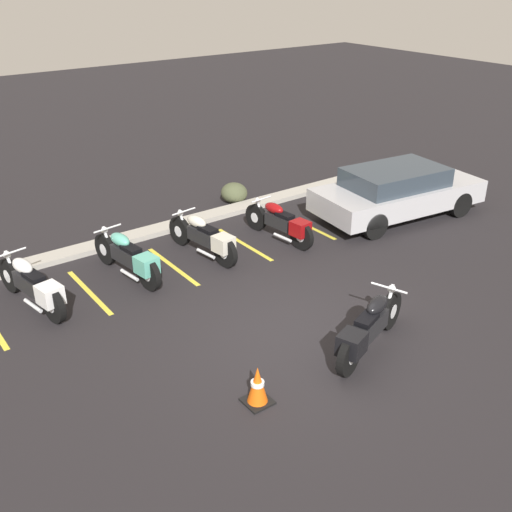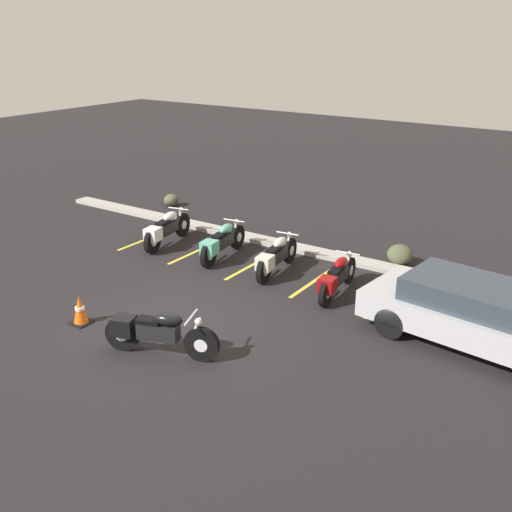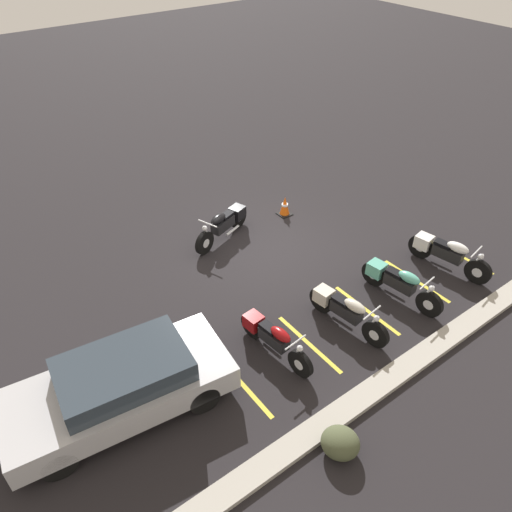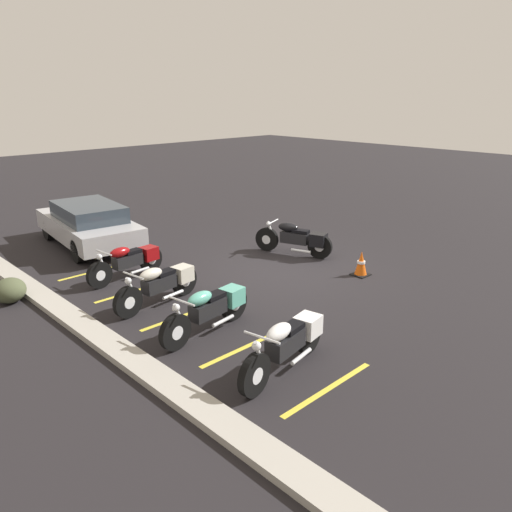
{
  "view_description": "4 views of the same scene",
  "coord_description": "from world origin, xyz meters",
  "px_view_note": "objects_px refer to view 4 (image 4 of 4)",
  "views": [
    {
      "loc": [
        -5.77,
        -6.57,
        5.81
      ],
      "look_at": [
        0.52,
        1.98,
        0.58
      ],
      "focal_mm": 42.0,
      "sensor_mm": 36.0,
      "label": 1
    },
    {
      "loc": [
        7.69,
        -8.28,
        5.84
      ],
      "look_at": [
        0.73,
        2.06,
        1.05
      ],
      "focal_mm": 42.0,
      "sensor_mm": 36.0,
      "label": 2
    },
    {
      "loc": [
        6.94,
        9.11,
        8.39
      ],
      "look_at": [
        0.84,
        0.87,
        0.61
      ],
      "focal_mm": 35.0,
      "sensor_mm": 36.0,
      "label": 3
    },
    {
      "loc": [
        -8.25,
        9.01,
        4.36
      ],
      "look_at": [
        -0.11,
        1.15,
        0.63
      ],
      "focal_mm": 35.0,
      "sensor_mm": 36.0,
      "label": 4
    }
  ],
  "objects_px": {
    "parked_bike_2": "(161,283)",
    "parked_bike_3": "(130,261)",
    "landscape_rock_1": "(10,290)",
    "traffic_cone": "(361,264)",
    "car_silver": "(89,224)",
    "motorcycle_black_featured": "(297,239)",
    "parked_bike_0": "(288,343)",
    "parked_bike_1": "(210,308)"
  },
  "relations": [
    {
      "from": "traffic_cone",
      "to": "car_silver",
      "type": "bearing_deg",
      "value": 27.58
    },
    {
      "from": "parked_bike_2",
      "to": "parked_bike_3",
      "type": "distance_m",
      "value": 1.89
    },
    {
      "from": "motorcycle_black_featured",
      "to": "parked_bike_3",
      "type": "distance_m",
      "value": 4.6
    },
    {
      "from": "parked_bike_0",
      "to": "parked_bike_3",
      "type": "height_order",
      "value": "parked_bike_0"
    },
    {
      "from": "parked_bike_1",
      "to": "parked_bike_2",
      "type": "bearing_deg",
      "value": -100.13
    },
    {
      "from": "parked_bike_2",
      "to": "car_silver",
      "type": "distance_m",
      "value": 5.17
    },
    {
      "from": "car_silver",
      "to": "traffic_cone",
      "type": "xyz_separation_m",
      "value": [
        -7.05,
        -3.68,
        -0.39
      ]
    },
    {
      "from": "parked_bike_3",
      "to": "landscape_rock_1",
      "type": "bearing_deg",
      "value": -16.78
    },
    {
      "from": "parked_bike_2",
      "to": "car_silver",
      "type": "bearing_deg",
      "value": -107.16
    },
    {
      "from": "car_silver",
      "to": "parked_bike_1",
      "type": "bearing_deg",
      "value": 178.85
    },
    {
      "from": "motorcycle_black_featured",
      "to": "parked_bike_0",
      "type": "xyz_separation_m",
      "value": [
        -3.94,
        4.66,
        0.0
      ]
    },
    {
      "from": "parked_bike_3",
      "to": "car_silver",
      "type": "distance_m",
      "value": 3.29
    },
    {
      "from": "parked_bike_0",
      "to": "parked_bike_1",
      "type": "xyz_separation_m",
      "value": [
        1.94,
        0.04,
        -0.01
      ]
    },
    {
      "from": "parked_bike_3",
      "to": "traffic_cone",
      "type": "xyz_separation_m",
      "value": [
        -3.82,
        -4.24,
        -0.16
      ]
    },
    {
      "from": "parked_bike_2",
      "to": "traffic_cone",
      "type": "height_order",
      "value": "parked_bike_2"
    },
    {
      "from": "parked_bike_1",
      "to": "landscape_rock_1",
      "type": "bearing_deg",
      "value": -68.98
    },
    {
      "from": "parked_bike_2",
      "to": "landscape_rock_1",
      "type": "distance_m",
      "value": 3.33
    },
    {
      "from": "traffic_cone",
      "to": "parked_bike_3",
      "type": "bearing_deg",
      "value": 48.0
    },
    {
      "from": "parked_bike_1",
      "to": "landscape_rock_1",
      "type": "height_order",
      "value": "parked_bike_1"
    },
    {
      "from": "motorcycle_black_featured",
      "to": "parked_bike_1",
      "type": "distance_m",
      "value": 5.1
    },
    {
      "from": "parked_bike_2",
      "to": "landscape_rock_1",
      "type": "relative_size",
      "value": 3.1
    },
    {
      "from": "motorcycle_black_featured",
      "to": "parked_bike_2",
      "type": "xyz_separation_m",
      "value": [
        -0.24,
        4.63,
        -0.01
      ]
    },
    {
      "from": "motorcycle_black_featured",
      "to": "traffic_cone",
      "type": "distance_m",
      "value": 2.2
    },
    {
      "from": "parked_bike_1",
      "to": "parked_bike_3",
      "type": "xyz_separation_m",
      "value": [
        3.61,
        -0.4,
        -0.02
      ]
    },
    {
      "from": "parked_bike_3",
      "to": "traffic_cone",
      "type": "distance_m",
      "value": 5.71
    },
    {
      "from": "parked_bike_0",
      "to": "parked_bike_2",
      "type": "relative_size",
      "value": 1.03
    },
    {
      "from": "motorcycle_black_featured",
      "to": "landscape_rock_1",
      "type": "height_order",
      "value": "motorcycle_black_featured"
    },
    {
      "from": "parked_bike_1",
      "to": "motorcycle_black_featured",
      "type": "bearing_deg",
      "value": -164.75
    },
    {
      "from": "parked_bike_3",
      "to": "motorcycle_black_featured",
      "type": "bearing_deg",
      "value": 153.37
    },
    {
      "from": "motorcycle_black_featured",
      "to": "car_silver",
      "type": "relative_size",
      "value": 0.49
    },
    {
      "from": "landscape_rock_1",
      "to": "traffic_cone",
      "type": "relative_size",
      "value": 1.15
    },
    {
      "from": "parked_bike_3",
      "to": "parked_bike_0",
      "type": "bearing_deg",
      "value": 80.34
    },
    {
      "from": "parked_bike_3",
      "to": "traffic_cone",
      "type": "relative_size",
      "value": 3.44
    },
    {
      "from": "motorcycle_black_featured",
      "to": "landscape_rock_1",
      "type": "xyz_separation_m",
      "value": [
        2.13,
        6.96,
        -0.21
      ]
    },
    {
      "from": "parked_bike_2",
      "to": "car_silver",
      "type": "xyz_separation_m",
      "value": [
        5.09,
        -0.88,
        0.22
      ]
    },
    {
      "from": "motorcycle_black_featured",
      "to": "parked_bike_0",
      "type": "height_order",
      "value": "parked_bike_0"
    },
    {
      "from": "parked_bike_2",
      "to": "parked_bike_3",
      "type": "relative_size",
      "value": 1.04
    },
    {
      "from": "parked_bike_1",
      "to": "parked_bike_2",
      "type": "height_order",
      "value": "parked_bike_1"
    },
    {
      "from": "parked_bike_2",
      "to": "parked_bike_3",
      "type": "xyz_separation_m",
      "value": [
        1.86,
        -0.32,
        -0.02
      ]
    },
    {
      "from": "parked_bike_0",
      "to": "parked_bike_3",
      "type": "distance_m",
      "value": 5.57
    },
    {
      "from": "parked_bike_2",
      "to": "landscape_rock_1",
      "type": "height_order",
      "value": "parked_bike_2"
    },
    {
      "from": "landscape_rock_1",
      "to": "car_silver",
      "type": "bearing_deg",
      "value": -49.7
    }
  ]
}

